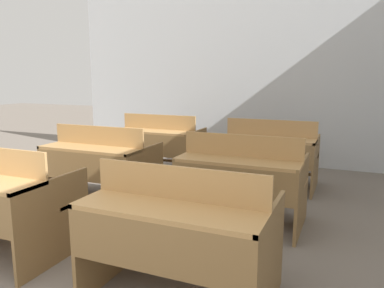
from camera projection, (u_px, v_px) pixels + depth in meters
wall_back at (238, 68)px, 6.22m from camera, size 5.97×0.06×3.15m
bench_front_right at (180, 232)px, 2.37m from camera, size 1.16×0.78×0.89m
bench_second_left at (100, 164)px, 4.24m from camera, size 1.16×0.78×0.89m
bench_second_right at (242, 178)px, 3.62m from camera, size 1.16×0.78×0.89m
bench_third_left at (160, 144)px, 5.50m from camera, size 1.16×0.78×0.89m
bench_third_right at (270, 153)px, 4.86m from camera, size 1.16×0.78×0.89m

